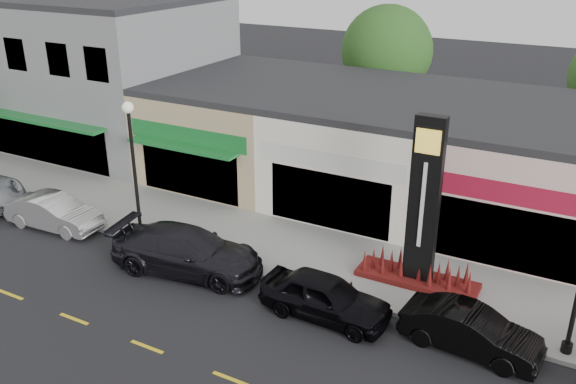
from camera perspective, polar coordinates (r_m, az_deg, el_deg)
name	(u,v)px	position (r m, az deg, el deg)	size (l,w,h in m)	color
ground	(284,323)	(19.70, -0.42, -12.18)	(120.00, 120.00, 0.00)	black
sidewalk	(340,261)	(22.98, 4.86, -6.50)	(52.00, 4.30, 0.15)	gray
curb	(313,290)	(21.21, 2.36, -9.14)	(52.00, 0.20, 0.15)	gray
building_grey_2story	(105,71)	(37.04, -16.75, 10.76)	(12.00, 10.95, 8.30)	slate
shop_beige	(246,123)	(31.61, -3.91, 6.44)	(7.00, 10.85, 4.80)	tan
shop_cream	(374,144)	(28.64, 8.08, 4.51)	(7.00, 10.01, 4.80)	white
shop_pink_w	(533,169)	(27.19, 21.97, 2.01)	(7.00, 10.01, 4.80)	beige
tree_rear_west	(387,51)	(36.14, 9.22, 12.88)	(5.20, 5.20, 7.83)	#382619
lamp_west_near	(133,156)	(24.23, -14.31, 3.28)	(0.44, 0.44, 5.47)	black
pylon_sign	(422,227)	(20.97, 12.41, -3.23)	(4.20, 1.30, 6.00)	#500D10
car_white_van	(54,212)	(27.11, -21.05, -1.79)	(4.26, 1.48, 1.40)	silver
car_dark_sedan	(187,251)	(22.35, -9.42, -5.47)	(5.62, 2.29, 1.63)	black
car_black_sedan	(325,297)	(19.65, 3.51, -9.75)	(4.28, 1.72, 1.46)	black
car_black_conv	(471,331)	(18.99, 16.72, -12.32)	(4.07, 1.42, 1.34)	black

